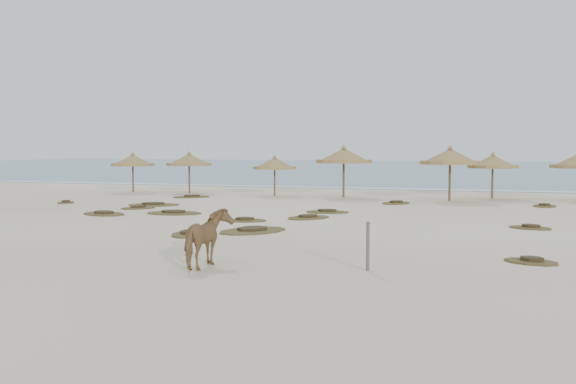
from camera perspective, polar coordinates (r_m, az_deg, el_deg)
name	(u,v)px	position (r m, az deg, el deg)	size (l,w,h in m)	color
ground	(277,236)	(22.09, -0.97, -3.91)	(160.00, 160.00, 0.00)	beige
ocean	(441,168)	(96.04, 13.44, 2.08)	(200.00, 100.00, 0.01)	#25536F
foam_line	(390,189)	(47.35, 9.10, 0.28)	(70.00, 0.60, 0.01)	white
palapa_0	(133,161)	(44.65, -13.64, 2.71)	(3.74, 3.74, 2.73)	brown
palapa_1	(189,160)	(43.03, -8.78, 2.80)	(3.87, 3.87, 2.80)	brown
palapa_2	(275,164)	(40.22, -1.20, 2.51)	(3.53, 3.53, 2.57)	brown
palapa_3	(344,156)	(39.14, 4.98, 3.17)	(3.82, 3.82, 3.20)	brown
palapa_4	(450,157)	(37.43, 14.21, 3.00)	(3.88, 3.88, 3.18)	brown
palapa_5	(493,162)	(39.82, 17.74, 2.53)	(3.59, 3.59, 2.77)	brown
horse	(207,239)	(16.35, -7.17, -4.13)	(0.79, 1.74, 1.47)	olive
fence_post_near	(368,246)	(15.95, 7.10, -4.81)	(0.09, 0.09, 1.21)	brown
scrub_0	(104,213)	(30.13, -16.04, -1.85)	(2.72, 2.28, 0.16)	brown
scrub_1	(174,213)	(29.78, -10.11, -1.82)	(2.73, 1.90, 0.16)	brown
scrub_2	(245,220)	(26.43, -3.84, -2.50)	(1.99, 1.54, 0.16)	brown
scrub_3	(308,217)	(27.44, 1.80, -2.25)	(2.26, 2.52, 0.16)	brown
scrub_4	(531,227)	(25.62, 20.75, -2.96)	(1.81, 1.47, 0.16)	brown
scrub_6	(192,197)	(39.26, -8.56, -0.41)	(2.69, 2.66, 0.16)	brown
scrub_7	(396,203)	(35.06, 9.58, -0.94)	(1.81, 2.32, 0.16)	brown
scrub_8	(66,202)	(36.89, -19.16, -0.87)	(1.30, 1.56, 0.16)	brown
scrub_9	(253,230)	(23.17, -3.17, -3.41)	(2.94, 3.27, 0.16)	brown
scrub_10	(545,206)	(35.38, 21.85, -1.13)	(1.30, 1.86, 0.16)	brown
scrub_11	(189,234)	(22.49, -8.76, -3.68)	(1.61, 2.11, 0.16)	brown
scrub_12	(531,261)	(18.11, 20.82, -5.76)	(1.62, 1.30, 0.16)	brown
scrub_13	(327,212)	(29.87, 3.52, -1.75)	(2.14, 1.50, 0.16)	brown
scrub_14	(154,205)	(34.20, -11.87, -1.10)	(3.13, 2.56, 0.16)	brown
scrub_15	(138,208)	(32.61, -13.18, -1.36)	(1.97, 2.07, 0.16)	brown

